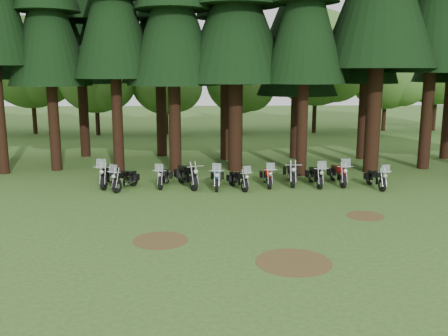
{
  "coord_description": "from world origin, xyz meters",
  "views": [
    {
      "loc": [
        -1.45,
        -17.45,
        5.43
      ],
      "look_at": [
        -0.7,
        5.0,
        1.0
      ],
      "focal_mm": 40.0,
      "sensor_mm": 36.0,
      "label": 1
    }
  ],
  "objects": [
    {
      "name": "motorcycle_5",
      "position": [
        -0.04,
        5.03,
        0.42
      ],
      "size": [
        0.95,
        1.93,
        1.25
      ],
      "rotation": [
        0.0,
        0.0,
        0.37
      ],
      "color": "black",
      "rests_on": "ground"
    },
    {
      "name": "dirt_patch_0",
      "position": [
        -3.0,
        -2.0,
        0.01
      ],
      "size": [
        1.8,
        1.8,
        0.01
      ],
      "primitive_type": "cylinder",
      "color": "#4C3D1E",
      "rests_on": "ground"
    },
    {
      "name": "motorcycle_0",
      "position": [
        -6.17,
        5.84,
        0.5
      ],
      "size": [
        0.5,
        2.4,
        1.51
      ],
      "rotation": [
        0.0,
        0.0,
        -0.07
      ],
      "color": "black",
      "rests_on": "ground"
    },
    {
      "name": "decid_2",
      "position": [
        -10.43,
        24.78,
        4.95
      ],
      "size": [
        6.72,
        6.53,
        8.4
      ],
      "color": "black",
      "rests_on": "ground"
    },
    {
      "name": "dirt_patch_1",
      "position": [
        4.5,
        0.5,
        0.01
      ],
      "size": [
        1.4,
        1.4,
        0.01
      ],
      "primitive_type": "cylinder",
      "color": "#4C3D1E",
      "rests_on": "ground"
    },
    {
      "name": "decid_3",
      "position": [
        -4.71,
        25.13,
        4.51
      ],
      "size": [
        6.12,
        5.95,
        7.65
      ],
      "color": "black",
      "rests_on": "ground"
    },
    {
      "name": "motorcycle_7",
      "position": [
        2.59,
        6.05,
        0.49
      ],
      "size": [
        0.4,
        2.37,
        0.96
      ],
      "rotation": [
        0.0,
        0.0,
        -0.08
      ],
      "color": "black",
      "rests_on": "ground"
    },
    {
      "name": "decid_4",
      "position": [
        1.58,
        26.32,
        4.37
      ],
      "size": [
        5.93,
        5.76,
        7.41
      ],
      "color": "black",
      "rests_on": "ground"
    },
    {
      "name": "motorcycle_10",
      "position": [
        6.4,
        5.02,
        0.43
      ],
      "size": [
        0.47,
        2.04,
        1.28
      ],
      "rotation": [
        0.0,
        0.0,
        0.1
      ],
      "color": "black",
      "rests_on": "ground"
    },
    {
      "name": "motorcycle_4",
      "position": [
        -1.01,
        5.25,
        0.46
      ],
      "size": [
        0.41,
        2.17,
        1.36
      ],
      "rotation": [
        0.0,
        0.0,
        -0.04
      ],
      "color": "black",
      "rests_on": "ground"
    },
    {
      "name": "motorcycle_6",
      "position": [
        1.39,
        5.63,
        0.43
      ],
      "size": [
        0.39,
        2.05,
        1.29
      ],
      "rotation": [
        0.0,
        0.0,
        0.02
      ],
      "color": "black",
      "rests_on": "ground"
    },
    {
      "name": "pine_back_4",
      "position": [
        4.04,
        13.25,
        8.25
      ],
      "size": [
        4.94,
        4.94,
        13.78
      ],
      "color": "black",
      "rests_on": "ground"
    },
    {
      "name": "motorcycle_2",
      "position": [
        -3.53,
        5.66,
        0.42
      ],
      "size": [
        0.51,
        2.02,
        1.27
      ],
      "rotation": [
        0.0,
        0.0,
        -0.13
      ],
      "color": "black",
      "rests_on": "ground"
    },
    {
      "name": "motorcycle_9",
      "position": [
        4.83,
        5.82,
        0.48
      ],
      "size": [
        0.44,
        2.3,
        1.45
      ],
      "rotation": [
        0.0,
        0.0,
        0.04
      ],
      "color": "black",
      "rests_on": "ground"
    },
    {
      "name": "motorcycle_1",
      "position": [
        -5.26,
        5.13,
        0.45
      ],
      "size": [
        1.03,
        2.07,
        1.34
      ],
      "rotation": [
        0.0,
        0.0,
        -0.38
      ],
      "color": "black",
      "rests_on": "ground"
    },
    {
      "name": "decid_6",
      "position": [
        14.85,
        27.01,
        5.2
      ],
      "size": [
        7.06,
        6.86,
        8.82
      ],
      "color": "black",
      "rests_on": "ground"
    },
    {
      "name": "decid_5",
      "position": [
        8.29,
        25.71,
        6.23
      ],
      "size": [
        8.45,
        8.21,
        10.56
      ],
      "color": "black",
      "rests_on": "ground"
    },
    {
      "name": "dirt_patch_2",
      "position": [
        1.0,
        -4.0,
        0.01
      ],
      "size": [
        2.2,
        2.2,
        0.01
      ],
      "primitive_type": "cylinder",
      "color": "#4C3D1E",
      "rests_on": "ground"
    },
    {
      "name": "decid_7",
      "position": [
        19.46,
        26.83,
        6.22
      ],
      "size": [
        8.44,
        8.2,
        10.55
      ],
      "color": "black",
      "rests_on": "ground"
    },
    {
      "name": "motorcycle_8",
      "position": [
        3.68,
        5.6,
        0.46
      ],
      "size": [
        0.44,
        2.18,
        1.37
      ],
      "rotation": [
        0.0,
        0.0,
        0.05
      ],
      "color": "black",
      "rests_on": "ground"
    },
    {
      "name": "ground",
      "position": [
        0.0,
        0.0,
        0.0
      ],
      "size": [
        120.0,
        120.0,
        0.0
      ],
      "primitive_type": "plane",
      "color": "#355C22",
      "rests_on": "ground"
    },
    {
      "name": "motorcycle_3",
      "position": [
        -2.42,
        5.56,
        0.51
      ],
      "size": [
        1.06,
        2.35,
        1.01
      ],
      "rotation": [
        0.0,
        0.0,
        0.38
      ],
      "color": "black",
      "rests_on": "ground"
    },
    {
      "name": "decid_1",
      "position": [
        -15.99,
        25.76,
        5.83
      ],
      "size": [
        7.91,
        7.69,
        9.88
      ],
      "color": "black",
      "rests_on": "ground"
    }
  ]
}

